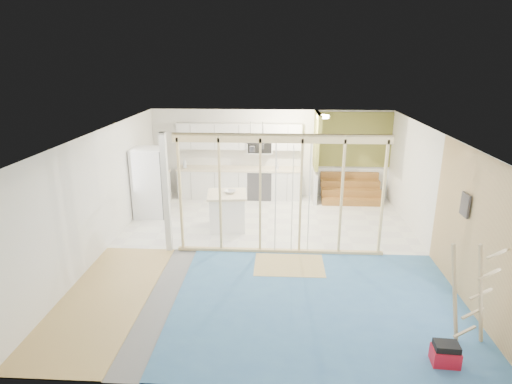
# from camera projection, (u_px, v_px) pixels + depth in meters

# --- Properties ---
(room) EXTENTS (7.01, 8.01, 2.61)m
(room) POSITION_uv_depth(u_px,v_px,m) (266.00, 195.00, 8.87)
(room) COLOR slate
(room) RESTS_ON ground
(floor_overlays) EXTENTS (7.00, 8.00, 0.03)m
(floor_overlays) POSITION_uv_depth(u_px,v_px,m) (269.00, 251.00, 9.31)
(floor_overlays) COLOR silver
(floor_overlays) RESTS_ON room
(stud_frame) EXTENTS (4.66, 0.14, 2.60)m
(stud_frame) POSITION_uv_depth(u_px,v_px,m) (256.00, 183.00, 8.79)
(stud_frame) COLOR #D1C180
(stud_frame) RESTS_ON room
(base_cabinets) EXTENTS (4.45, 2.24, 0.93)m
(base_cabinets) POSITION_uv_depth(u_px,v_px,m) (214.00, 186.00, 12.40)
(base_cabinets) COLOR silver
(base_cabinets) RESTS_ON room
(upper_cabinets) EXTENTS (3.60, 0.41, 0.85)m
(upper_cabinets) POSITION_uv_depth(u_px,v_px,m) (241.00, 137.00, 12.39)
(upper_cabinets) COLOR silver
(upper_cabinets) RESTS_ON room
(green_partition) EXTENTS (2.25, 1.51, 2.60)m
(green_partition) POSITION_uv_depth(u_px,v_px,m) (341.00, 169.00, 12.35)
(green_partition) COLOR olive
(green_partition) RESTS_ON room
(pot_rack) EXTENTS (0.52, 0.52, 0.72)m
(pot_rack) POSITION_uv_depth(u_px,v_px,m) (256.00, 144.00, 10.47)
(pot_rack) COLOR black
(pot_rack) RESTS_ON room
(sheathing_panel) EXTENTS (0.02, 4.00, 2.60)m
(sheathing_panel) POSITION_uv_depth(u_px,v_px,m) (481.00, 238.00, 6.78)
(sheathing_panel) COLOR tan
(sheathing_panel) RESTS_ON room
(electrical_panel) EXTENTS (0.04, 0.30, 0.40)m
(electrical_panel) POSITION_uv_depth(u_px,v_px,m) (465.00, 205.00, 7.25)
(electrical_panel) COLOR #3C3C42
(electrical_panel) RESTS_ON room
(ceiling_light) EXTENTS (0.32, 0.32, 0.08)m
(ceiling_light) POSITION_uv_depth(u_px,v_px,m) (323.00, 117.00, 11.27)
(ceiling_light) COLOR #FFEABF
(ceiling_light) RESTS_ON room
(fridge) EXTENTS (0.84, 0.81, 1.83)m
(fridge) POSITION_uv_depth(u_px,v_px,m) (150.00, 183.00, 11.12)
(fridge) COLOR white
(fridge) RESTS_ON room
(island) EXTENTS (1.03, 1.03, 0.91)m
(island) POSITION_uv_depth(u_px,v_px,m) (227.00, 211.00, 10.40)
(island) COLOR white
(island) RESTS_ON room
(bowl) EXTENTS (0.35, 0.35, 0.07)m
(bowl) POSITION_uv_depth(u_px,v_px,m) (230.00, 192.00, 10.28)
(bowl) COLOR beige
(bowl) RESTS_ON island
(soap_bottle_a) EXTENTS (0.15, 0.15, 0.30)m
(soap_bottle_a) POSITION_uv_depth(u_px,v_px,m) (185.00, 163.00, 12.51)
(soap_bottle_a) COLOR silver
(soap_bottle_a) RESTS_ON base_cabinets
(soap_bottle_b) EXTENTS (0.10, 0.11, 0.20)m
(soap_bottle_b) POSITION_uv_depth(u_px,v_px,m) (277.00, 166.00, 12.41)
(soap_bottle_b) COLOR silver
(soap_bottle_b) RESTS_ON base_cabinets
(toolbox) EXTENTS (0.38, 0.29, 0.34)m
(toolbox) POSITION_uv_depth(u_px,v_px,m) (445.00, 355.00, 5.84)
(toolbox) COLOR #A90F20
(toolbox) RESTS_ON room
(ladder) EXTENTS (0.86, 0.19, 1.64)m
(ladder) POSITION_uv_depth(u_px,v_px,m) (471.00, 295.00, 6.04)
(ladder) COLOR tan
(ladder) RESTS_ON room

